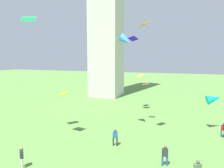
# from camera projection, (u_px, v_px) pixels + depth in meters

# --- Properties ---
(person_0) EXTENTS (0.51, 0.41, 1.72)m
(person_0) POSITION_uv_depth(u_px,v_px,m) (165.00, 154.00, 17.38)
(person_0) COLOR #235693
(person_0) RESTS_ON ground_plane
(person_1) EXTENTS (0.48, 0.33, 1.58)m
(person_1) POSITION_uv_depth(u_px,v_px,m) (223.00, 129.00, 23.75)
(person_1) COLOR #235693
(person_1) RESTS_ON ground_plane
(person_2) EXTENTS (0.53, 0.33, 1.72)m
(person_2) POSITION_uv_depth(u_px,v_px,m) (115.00, 136.00, 21.36)
(person_2) COLOR #2D3338
(person_2) RESTS_ON ground_plane
(person_3) EXTENTS (0.51, 0.51, 1.76)m
(person_3) POSITION_uv_depth(u_px,v_px,m) (22.00, 156.00, 17.02)
(person_3) COLOR silver
(person_3) RESTS_ON ground_plane
(kite_flying_0) EXTENTS (1.31, 1.58, 0.71)m
(kite_flying_0) POSITION_uv_depth(u_px,v_px,m) (133.00, 39.00, 31.57)
(kite_flying_0) COLOR #2306E5
(kite_flying_1) EXTENTS (1.35, 1.50, 0.46)m
(kite_flying_1) POSITION_uv_depth(u_px,v_px,m) (140.00, 76.00, 36.60)
(kite_flying_1) COLOR yellow
(kite_flying_2) EXTENTS (1.26, 1.48, 0.71)m
(kite_flying_2) POSITION_uv_depth(u_px,v_px,m) (145.00, 24.00, 21.80)
(kite_flying_2) COLOR #B58622
(kite_flying_5) EXTENTS (1.60, 1.74, 0.47)m
(kite_flying_5) POSITION_uv_depth(u_px,v_px,m) (29.00, 19.00, 22.10)
(kite_flying_5) COLOR #3AF1DE
(kite_flying_6) EXTENTS (2.08, 1.58, 1.53)m
(kite_flying_6) POSITION_uv_depth(u_px,v_px,m) (214.00, 99.00, 25.63)
(kite_flying_6) COLOR #0AC6C8
(kite_flying_7) EXTENTS (1.62, 1.43, 0.67)m
(kite_flying_7) POSITION_uv_depth(u_px,v_px,m) (64.00, 93.00, 23.80)
(kite_flying_7) COLOR yellow
(kite_flying_8) EXTENTS (2.04, 1.77, 1.62)m
(kite_flying_8) POSITION_uv_depth(u_px,v_px,m) (126.00, 41.00, 24.13)
(kite_flying_8) COLOR #3586EC
(kite_flying_9) EXTENTS (0.99, 0.75, 0.18)m
(kite_flying_9) POSITION_uv_depth(u_px,v_px,m) (146.00, 84.00, 29.07)
(kite_flying_9) COLOR #C25927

